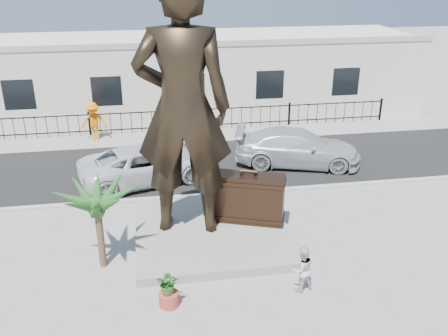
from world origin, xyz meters
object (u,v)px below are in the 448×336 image
object	(u,v)px
statue	(183,108)
suitcase	(248,198)
tourist	(302,269)
car_white	(146,164)

from	to	relation	value
statue	suitcase	size ratio (longest dim) A/B	3.41
tourist	car_white	bearing A→B (deg)	-77.68
statue	car_white	size ratio (longest dim) A/B	1.51
statue	tourist	xyz separation A→B (m)	(2.97, -3.70, -3.83)
statue	suitcase	distance (m)	4.00
suitcase	car_white	world-z (taller)	suitcase
suitcase	tourist	world-z (taller)	suitcase
statue	suitcase	bearing A→B (deg)	-169.25
statue	car_white	xyz separation A→B (m)	(-1.27, 4.63, -3.75)
car_white	suitcase	bearing A→B (deg)	-158.90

